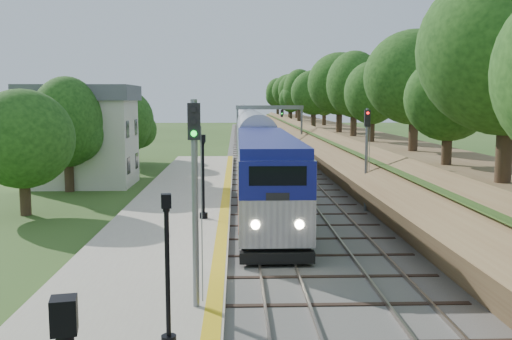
{
  "coord_description": "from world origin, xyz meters",
  "views": [
    {
      "loc": [
        -1.61,
        -15.93,
        6.8
      ],
      "look_at": [
        -0.5,
        16.79,
        2.8
      ],
      "focal_mm": 40.0,
      "sensor_mm": 36.0,
      "label": 1
    }
  ],
  "objects_px": {
    "signal_gantry": "(269,117)",
    "lamppost_far": "(203,181)",
    "lamppost_mid": "(168,279)",
    "station_building": "(82,135)",
    "signal_platform": "(195,181)",
    "train": "(246,128)",
    "signal_farside": "(367,149)"
  },
  "relations": [
    {
      "from": "signal_gantry",
      "to": "lamppost_far",
      "type": "bearing_deg",
      "value": -98.38
    },
    {
      "from": "lamppost_far",
      "to": "train",
      "type": "bearing_deg",
      "value": 86.9
    },
    {
      "from": "signal_gantry",
      "to": "train",
      "type": "xyz_separation_m",
      "value": [
        -2.47,
        23.48,
        -2.48
      ]
    },
    {
      "from": "lamppost_far",
      "to": "signal_farside",
      "type": "bearing_deg",
      "value": 17.96
    },
    {
      "from": "train",
      "to": "lamppost_mid",
      "type": "xyz_separation_m",
      "value": [
        -3.42,
        -79.98,
        -0.15
      ]
    },
    {
      "from": "signal_gantry",
      "to": "signal_platform",
      "type": "xyz_separation_m",
      "value": [
        -5.37,
        -53.62,
        -0.47
      ]
    },
    {
      "from": "signal_gantry",
      "to": "signal_platform",
      "type": "bearing_deg",
      "value": -95.72
    },
    {
      "from": "signal_platform",
      "to": "train",
      "type": "bearing_deg",
      "value": 87.85
    },
    {
      "from": "signal_gantry",
      "to": "lamppost_mid",
      "type": "bearing_deg",
      "value": -95.96
    },
    {
      "from": "signal_platform",
      "to": "lamppost_mid",
      "type": "bearing_deg",
      "value": -100.33
    },
    {
      "from": "signal_gantry",
      "to": "lamppost_far",
      "type": "relative_size",
      "value": 1.83
    },
    {
      "from": "train",
      "to": "lamppost_far",
      "type": "bearing_deg",
      "value": -93.1
    },
    {
      "from": "signal_gantry",
      "to": "lamppost_mid",
      "type": "relative_size",
      "value": 2.07
    },
    {
      "from": "train",
      "to": "lamppost_mid",
      "type": "height_order",
      "value": "train"
    },
    {
      "from": "station_building",
      "to": "lamppost_far",
      "type": "height_order",
      "value": "station_building"
    },
    {
      "from": "train",
      "to": "signal_farside",
      "type": "height_order",
      "value": "signal_farside"
    },
    {
      "from": "lamppost_far",
      "to": "signal_platform",
      "type": "relative_size",
      "value": 0.71
    },
    {
      "from": "signal_platform",
      "to": "lamppost_far",
      "type": "bearing_deg",
      "value": 92.3
    },
    {
      "from": "station_building",
      "to": "train",
      "type": "bearing_deg",
      "value": 73.89
    },
    {
      "from": "station_building",
      "to": "signal_platform",
      "type": "distance_m",
      "value": 30.71
    },
    {
      "from": "signal_gantry",
      "to": "signal_farside",
      "type": "relative_size",
      "value": 1.35
    },
    {
      "from": "signal_gantry",
      "to": "signal_farside",
      "type": "height_order",
      "value": "signal_farside"
    },
    {
      "from": "station_building",
      "to": "train",
      "type": "height_order",
      "value": "station_building"
    },
    {
      "from": "signal_gantry",
      "to": "station_building",
      "type": "bearing_deg",
      "value": -123.38
    },
    {
      "from": "station_building",
      "to": "lamppost_mid",
      "type": "height_order",
      "value": "station_building"
    },
    {
      "from": "train",
      "to": "lamppost_far",
      "type": "height_order",
      "value": "lamppost_far"
    },
    {
      "from": "lamppost_mid",
      "to": "lamppost_far",
      "type": "relative_size",
      "value": 0.88
    },
    {
      "from": "lamppost_mid",
      "to": "signal_farside",
      "type": "height_order",
      "value": "signal_farside"
    },
    {
      "from": "lamppost_mid",
      "to": "station_building",
      "type": "bearing_deg",
      "value": 108.55
    },
    {
      "from": "train",
      "to": "lamppost_far",
      "type": "relative_size",
      "value": 31.93
    },
    {
      "from": "signal_gantry",
      "to": "lamppost_far",
      "type": "height_order",
      "value": "signal_gantry"
    },
    {
      "from": "lamppost_mid",
      "to": "lamppost_far",
      "type": "xyz_separation_m",
      "value": [
        -0.02,
        16.36,
        0.24
      ]
    }
  ]
}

